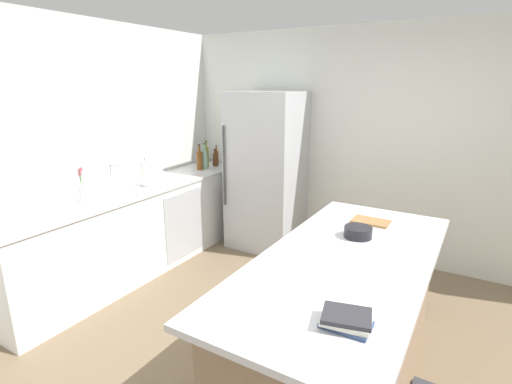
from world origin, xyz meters
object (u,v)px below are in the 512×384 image
kitchen_island (342,318)px  whiskey_bottle (200,160)px  sink_faucet (112,177)px  syrup_bottle (215,159)px  cutting_board (371,221)px  olive_oil_bottle (207,157)px  flower_vase (82,190)px  paper_towel_roll (146,174)px  vinegar_bottle (217,157)px  gin_bottle (204,158)px  mixing_bowl (358,232)px  refrigerator (266,172)px  cookbook_stack (346,320)px

kitchen_island → whiskey_bottle: size_ratio=6.96×
sink_faucet → syrup_bottle: (0.11, 1.57, -0.06)m
cutting_board → olive_oil_bottle: bearing=158.2°
flower_vase → cutting_board: flower_vase is taller
kitchen_island → flower_vase: size_ratio=6.93×
flower_vase → paper_towel_roll: (0.08, 0.71, 0.02)m
sink_faucet → whiskey_bottle: whiskey_bottle is taller
whiskey_bottle → paper_towel_roll: bearing=-88.7°
olive_oil_bottle → whiskey_bottle: (0.03, -0.18, -0.01)m
vinegar_bottle → syrup_bottle: 0.11m
gin_bottle → whiskey_bottle: (-0.01, -0.08, -0.01)m
vinegar_bottle → mixing_bowl: vinegar_bottle is taller
paper_towel_roll → vinegar_bottle: (-0.04, 1.32, -0.03)m
syrup_bottle → olive_oil_bottle: olive_oil_bottle is taller
paper_towel_roll → mixing_bowl: bearing=-5.1°
kitchen_island → cutting_board: cutting_board is taller
olive_oil_bottle → mixing_bowl: size_ratio=1.68×
refrigerator → sink_faucet: refrigerator is taller
kitchen_island → whiskey_bottle: 2.92m
paper_towel_roll → sink_faucet: bearing=-105.1°
cookbook_stack → mixing_bowl: (-0.27, 1.10, 0.00)m
olive_oil_bottle → cutting_board: size_ratio=1.18×
vinegar_bottle → cutting_board: bearing=-26.0°
vinegar_bottle → cutting_board: size_ratio=0.90×
flower_vase → gin_bottle: same height
paper_towel_roll → olive_oil_bottle: (-0.05, 1.11, 0.00)m
flower_vase → mixing_bowl: 2.49m
flower_vase → whiskey_bottle: size_ratio=1.00×
paper_towel_roll → cookbook_stack: size_ratio=1.22×
olive_oil_bottle → cookbook_stack: size_ratio=1.33×
refrigerator → cutting_board: size_ratio=6.58×
refrigerator → vinegar_bottle: refrigerator is taller
vinegar_bottle → whiskey_bottle: 0.38m
flower_vase → gin_bottle: bearing=87.6°
mixing_bowl → cutting_board: mixing_bowl is taller
gin_bottle → mixing_bowl: gin_bottle is taller
kitchen_island → paper_towel_roll: size_ratio=7.27×
kitchen_island → gin_bottle: gin_bottle is taller
olive_oil_bottle → gin_bottle: size_ratio=1.04×
vinegar_bottle → cookbook_stack: (2.67, -2.62, -0.09)m
flower_vase → mixing_bowl: (2.44, 0.50, -0.09)m
cutting_board → flower_vase: bearing=-160.5°
flower_vase → vinegar_bottle: (0.04, 2.03, -0.01)m
kitchen_island → vinegar_bottle: vinegar_bottle is taller
olive_oil_bottle → paper_towel_roll: bearing=-87.5°
vinegar_bottle → mixing_bowl: 2.84m
flower_vase → refrigerator: bearing=64.3°
kitchen_island → olive_oil_bottle: (-2.44, 1.70, 0.60)m
sink_faucet → kitchen_island: bearing=-5.5°
gin_bottle → cutting_board: size_ratio=1.13×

